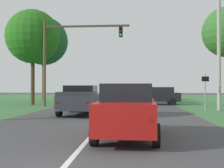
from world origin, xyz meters
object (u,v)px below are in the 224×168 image
Objects in this scene: red_suv_near at (128,109)px; keep_moving_sign at (205,88)px; pickup_truck_lead at (81,99)px; extra_tree_2 at (33,37)px; crossing_suv_far at (158,95)px; utility_pole_right at (219,52)px; traffic_light at (67,49)px; extra_tree_1 at (44,41)px.

red_suv_near is 12.30m from keep_moving_sign.
extra_tree_2 is (-6.41, 8.82, 5.62)m from pickup_truck_lead.
crossing_suv_far is 8.37m from utility_pole_right.
extra_tree_2 reaches higher than traffic_light.
keep_moving_sign is 0.63× the size of crossing_suv_far.
keep_moving_sign is 0.29× the size of extra_tree_2.
utility_pole_right is at bearing -58.68° from crossing_suv_far.
extra_tree_1 reaches higher than red_suv_near.
pickup_truck_lead is 8.39m from traffic_light.
extra_tree_1 is (-7.04, 14.14, 6.03)m from pickup_truck_lead.
keep_moving_sign is at bearing -21.46° from extra_tree_2.
pickup_truck_lead is at bearing 111.35° from red_suv_near.
extra_tree_1 is (-10.21, 22.24, 5.99)m from red_suv_near.
red_suv_near is 1.07× the size of crossing_suv_far.
extra_tree_1 is at bearing 163.08° from crossing_suv_far.
crossing_suv_far is at bearing 6.76° from extra_tree_2.
keep_moving_sign is 19.87m from extra_tree_1.
keep_moving_sign is (8.51, 2.96, 0.75)m from pickup_truck_lead.
utility_pole_right is 0.89× the size of extra_tree_1.
extra_tree_2 is (0.63, -5.32, -0.41)m from extra_tree_1.
extra_tree_2 is (-16.11, 5.09, 2.26)m from utility_pole_right.
pickup_truck_lead reaches higher than crossing_suv_far.
traffic_light reaches higher than keep_moving_sign.
keep_moving_sign is at bearing -146.96° from utility_pole_right.
pickup_truck_lead is 1.18× the size of crossing_suv_far.
red_suv_near reaches higher than pickup_truck_lead.
utility_pole_right is 17.04m from extra_tree_2.
keep_moving_sign is at bearing -19.16° from traffic_light.
extra_tree_1 is 1.06× the size of extra_tree_2.
red_suv_near is 18.54m from crossing_suv_far.
utility_pole_right is 0.94× the size of extra_tree_2.
keep_moving_sign is at bearing 64.23° from red_suv_near.
pickup_truck_lead is 9.04m from keep_moving_sign.
red_suv_near is at bearing -68.65° from pickup_truck_lead.
utility_pole_right is (6.53, 11.84, 3.33)m from red_suv_near.
keep_moving_sign reaches higher than red_suv_near.
keep_moving_sign is 0.31× the size of utility_pole_right.
traffic_light is 0.79× the size of extra_tree_1.
keep_moving_sign is (11.10, -3.86, -3.39)m from traffic_light.
extra_tree_1 reaches higher than pickup_truck_lead.
extra_tree_1 reaches higher than keep_moving_sign.
keep_moving_sign is at bearing -35.73° from extra_tree_1.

